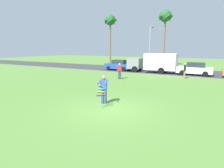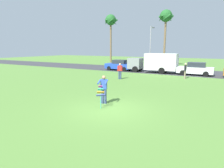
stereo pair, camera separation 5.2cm
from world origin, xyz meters
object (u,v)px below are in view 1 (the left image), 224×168
Objects in this scene: parked_truck_grey_van at (155,62)px; palm_tree_left_near at (110,22)px; parked_car_white at (195,69)px; palm_tree_right_near at (165,19)px; streetlight_pole at (150,44)px; person_walker_far at (185,70)px; kite_held at (101,93)px; parked_car_blue at (119,65)px; person_kite_flyer at (104,88)px; person_walker_near at (120,71)px.

palm_tree_left_near is (-11.95, 8.54, 6.93)m from parked_truck_grey_van.
parked_car_white is 0.43× the size of palm_tree_left_near.
palm_tree_right_near is (10.68, 0.82, 0.05)m from palm_tree_left_near.
streetlight_pole is 4.05× the size of person_walker_far.
palm_tree_left_near is at bearing 118.90° from kite_held.
kite_held is 24.74m from streetlight_pole.
kite_held is 17.08m from parked_truck_grey_van.
parked_car_blue is 13.10m from palm_tree_left_near.
streetlight_pole is at bearing 101.98° from person_kite_flyer.
palm_tree_left_near is (-14.07, 25.48, 7.50)m from kite_held.
parked_car_blue is 10.63m from person_walker_far.
palm_tree_left_near reaches higher than kite_held.
person_walker_far is (2.39, 13.39, 0.10)m from kite_held.
parked_car_blue is 0.43× the size of palm_tree_left_near.
person_walker_near is (-0.33, -16.73, -7.46)m from palm_tree_right_near.
palm_tree_left_near reaches higher than parked_truck_grey_van.
palm_tree_right_near reaches higher than person_walker_near.
parked_truck_grey_van is 0.68× the size of palm_tree_left_near.
person_walker_near is at bearing -147.98° from person_walker_far.
streetlight_pole reaches higher than parked_car_blue.
palm_tree_right_near is at bearing 65.60° from parked_car_blue.
person_kite_flyer is 23.92m from streetlight_pole.
parked_car_blue is at bearing -114.40° from palm_tree_right_near.
kite_held is 17.21m from parked_car_white.
person_walker_near and person_walker_far have the same top height.
person_kite_flyer is at bearing -101.92° from person_walker_far.
person_kite_flyer is 16.29m from parked_truck_grey_van.
parked_truck_grey_van is 11.74m from palm_tree_right_near.
person_walker_near is (1.48, -14.41, -3.06)m from streetlight_pole.
parked_car_blue is (-7.63, 16.94, -0.06)m from kite_held.
kite_held is 10.26m from person_walker_near.
palm_tree_right_near reaches higher than streetlight_pole.
palm_tree_left_near reaches higher than person_walker_far.
parked_car_white is 11.30m from streetlight_pole.
palm_tree_left_near is at bearing -175.64° from palm_tree_right_near.
palm_tree_right_near reaches higher than person_walker_far.
person_kite_flyer is at bearing -68.61° from person_walker_near.
streetlight_pole is at bearing 102.23° from kite_held.
person_kite_flyer is 1.41× the size of kite_held.
person_kite_flyer reaches higher than parked_car_blue.
person_kite_flyer is 29.25m from palm_tree_left_near.
kite_held is 0.71× the size of person_walker_near.
person_kite_flyer is at bearing -65.53° from parked_car_blue.
kite_held is 0.12× the size of palm_tree_right_near.
person_walker_far is at bearing -65.88° from palm_tree_right_near.
person_kite_flyer and person_walker_far have the same top height.
kite_held is at bearing -65.75° from parked_car_blue.
person_walker_far is at bearing -54.37° from streetlight_pole.
streetlight_pole is at bearing -128.01° from palm_tree_right_near.
person_walker_near is (-3.72, 9.57, 0.10)m from kite_held.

